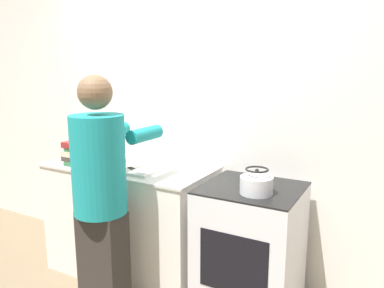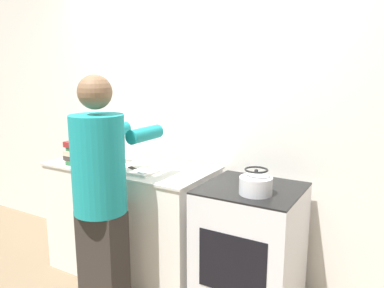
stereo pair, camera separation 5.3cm
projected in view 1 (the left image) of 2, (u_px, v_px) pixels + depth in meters
name	position (u px, v px, depth m)	size (l,w,h in m)	color
wall_back	(191.00, 115.00, 3.08)	(8.00, 0.05, 2.60)	silver
counter	(131.00, 219.00, 3.08)	(1.35, 0.67, 0.92)	silver
oven	(250.00, 250.00, 2.57)	(0.64, 0.61, 0.90)	silver
person	(101.00, 193.00, 2.41)	(0.39, 0.62, 1.64)	#2D2824
cutting_board	(134.00, 171.00, 2.78)	(0.33, 0.19, 0.02)	silver
knife	(136.00, 170.00, 2.75)	(0.23, 0.13, 0.01)	silver
kettle	(256.00, 183.00, 2.34)	(0.21, 0.21, 0.16)	silver
bowl_prep	(105.00, 153.00, 3.24)	(0.15, 0.15, 0.08)	#426684
canister_jar	(113.00, 152.00, 3.03)	(0.13, 0.13, 0.18)	tan
book_stack	(81.00, 153.00, 3.02)	(0.22, 0.26, 0.19)	#2D663D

